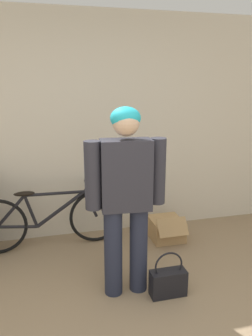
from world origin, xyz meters
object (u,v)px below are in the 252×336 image
object	(u,v)px
person	(126,191)
cardboard_box	(166,229)
bicycle	(48,219)
handbag	(168,281)

from	to	relation	value
person	cardboard_box	bearing A→B (deg)	55.47
bicycle	handbag	distance (m)	1.52
person	handbag	bearing A→B (deg)	-19.69
handbag	cardboard_box	distance (m)	1.09
handbag	person	bearing A→B (deg)	155.26
handbag	cardboard_box	size ratio (longest dim) A/B	0.89
person	handbag	size ratio (longest dim) A/B	3.93
bicycle	person	bearing A→B (deg)	-58.53
bicycle	handbag	xyz separation A→B (m)	(0.98, -1.15, -0.21)
person	bicycle	size ratio (longest dim) A/B	0.96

